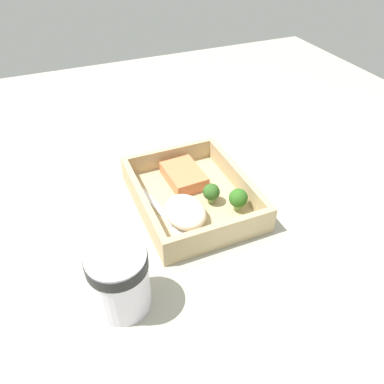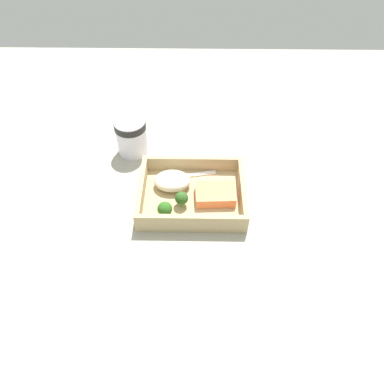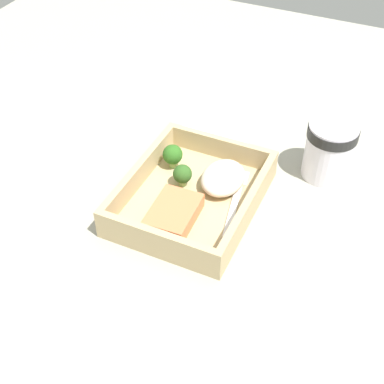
{
  "view_description": "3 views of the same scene",
  "coord_description": "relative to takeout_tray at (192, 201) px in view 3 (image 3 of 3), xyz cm",
  "views": [
    {
      "loc": [
        50.88,
        -21.47,
        47.95
      ],
      "look_at": [
        0.0,
        0.0,
        2.7
      ],
      "focal_mm": 35.0,
      "sensor_mm": 36.0,
      "label": 1
    },
    {
      "loc": [
        -0.95,
        62.4,
        70.22
      ],
      "look_at": [
        0.0,
        0.0,
        2.7
      ],
      "focal_mm": 35.0,
      "sensor_mm": 36.0,
      "label": 2
    },
    {
      "loc": [
        -58.57,
        -26.9,
        61.63
      ],
      "look_at": [
        0.0,
        0.0,
        2.7
      ],
      "focal_mm": 50.0,
      "sensor_mm": 36.0,
      "label": 3
    }
  ],
  "objects": [
    {
      "name": "broccoli_floret_2",
      "position": [
        2.46,
        2.89,
        2.95
      ],
      "size": [
        3.23,
        3.23,
        4.07
      ],
      "color": "#7EA05A",
      "rests_on": "takeout_tray"
    },
    {
      "name": "mashed_potatoes",
      "position": [
        5.04,
        -3.43,
        2.43
      ],
      "size": [
        9.2,
        7.18,
        3.67
      ],
      "primitive_type": "ellipsoid",
      "color": "beige",
      "rests_on": "takeout_tray"
    },
    {
      "name": "fork",
      "position": [
        3.0,
        -6.69,
        0.82
      ],
      "size": [
        15.82,
        4.68,
        0.44
      ],
      "color": "white",
      "rests_on": "takeout_tray"
    },
    {
      "name": "paper_cup",
      "position": [
        16.89,
        -18.11,
        5.2
      ],
      "size": [
        8.54,
        8.54,
        10.37
      ],
      "color": "white",
      "rests_on": "ground_plane"
    },
    {
      "name": "salmon_fillet",
      "position": [
        -5.68,
        0.59,
        1.92
      ],
      "size": [
        9.93,
        7.21,
        2.64
      ],
      "primitive_type": "cube",
      "rotation": [
        0.0,
        0.0,
        0.05
      ],
      "color": "#E9784B",
      "rests_on": "takeout_tray"
    },
    {
      "name": "receipt_slip",
      "position": [
        20.88,
        4.09,
        -0.48
      ],
      "size": [
        10.06,
        14.36,
        0.24
      ],
      "primitive_type": "cube",
      "rotation": [
        0.0,
        0.0,
        -0.06
      ],
      "color": "white",
      "rests_on": "ground_plane"
    },
    {
      "name": "ground_plane",
      "position": [
        0.0,
        0.0,
        -1.6
      ],
      "size": [
        160.0,
        160.0,
        2.0
      ],
      "primitive_type": "cube",
      "color": "#9D9B8B"
    },
    {
      "name": "takeout_tray",
      "position": [
        0.0,
        0.0,
        0.0
      ],
      "size": [
        25.96,
        20.74,
        1.2
      ],
      "primitive_type": "cube",
      "color": "tan",
      "rests_on": "ground_plane"
    },
    {
      "name": "tray_rim",
      "position": [
        0.0,
        0.0,
        2.63
      ],
      "size": [
        25.96,
        20.74,
        4.07
      ],
      "color": "tan",
      "rests_on": "takeout_tray"
    },
    {
      "name": "broccoli_floret_1",
      "position": [
        6.2,
        6.55,
        3.17
      ],
      "size": [
        3.51,
        3.51,
        4.44
      ],
      "color": "#7B9A54",
      "rests_on": "takeout_tray"
    }
  ]
}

